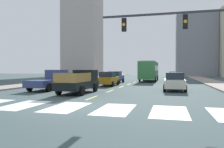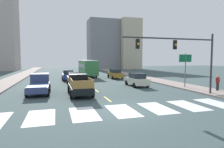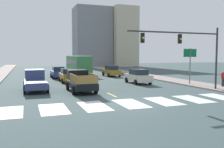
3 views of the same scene
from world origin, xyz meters
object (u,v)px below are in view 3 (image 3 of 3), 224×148
object	(u,v)px
pickup_dark	(35,81)
direction_sign_green	(190,58)
city_bus	(78,63)
sedan_near_left	(111,71)
traffic_signal_gantry	(190,46)
sedan_mid	(138,76)
sedan_near_right	(68,75)
sedan_far	(58,72)
pickup_stakebed	(80,81)
pedestrian_waiting	(223,77)

from	to	relation	value
pickup_dark	direction_sign_green	bearing A→B (deg)	-3.26
city_bus	sedan_near_left	bearing A→B (deg)	-58.31
traffic_signal_gantry	sedan_near_left	bearing A→B (deg)	94.13
pickup_dark	sedan_mid	bearing A→B (deg)	10.43
sedan_mid	city_bus	bearing A→B (deg)	102.53
sedan_mid	direction_sign_green	xyz separation A→B (m)	(4.91, -3.26, 2.17)
city_bus	sedan_near_right	size ratio (longest dim) A/B	2.45
traffic_signal_gantry	sedan_mid	bearing A→B (deg)	101.66
traffic_signal_gantry	direction_sign_green	distance (m)	5.63
traffic_signal_gantry	sedan_far	bearing A→B (deg)	118.76
pickup_stakebed	sedan_near_right	bearing A→B (deg)	89.67
pickup_stakebed	pickup_dark	world-z (taller)	same
city_bus	sedan_mid	bearing A→B (deg)	-78.48
pickup_stakebed	sedan_near_left	size ratio (longest dim) A/B	1.18
sedan_mid	sedan_far	bearing A→B (deg)	128.60
city_bus	sedan_near_left	distance (m)	7.58
pickup_stakebed	sedan_near_left	world-z (taller)	pickup_stakebed
city_bus	sedan_near_right	distance (m)	13.07
city_bus	pedestrian_waiting	distance (m)	25.43
sedan_near_right	city_bus	bearing A→B (deg)	70.66
traffic_signal_gantry	direction_sign_green	bearing A→B (deg)	52.76
city_bus	sedan_near_left	xyz separation A→B (m)	(4.09, -6.29, -1.09)
sedan_far	direction_sign_green	xyz separation A→B (m)	(13.09, -13.39, 2.17)
city_bus	direction_sign_green	xyz separation A→B (m)	(8.73, -19.99, 1.08)
sedan_near_left	traffic_signal_gantry	size ratio (longest dim) A/B	0.47
pickup_dark	pickup_stakebed	bearing A→B (deg)	-25.30
pickup_dark	sedan_mid	size ratio (longest dim) A/B	1.18
sedan_near_left	sedan_far	bearing A→B (deg)	-175.81
pickup_stakebed	sedan_near_right	size ratio (longest dim) A/B	1.18
sedan_near_left	pickup_stakebed	bearing A→B (deg)	-117.66
pickup_dark	sedan_near_left	size ratio (longest dim) A/B	1.18
pickup_dark	city_bus	xyz separation A→B (m)	(8.02, 18.57, 1.03)
sedan_far	sedan_near_left	distance (m)	8.45
sedan_mid	pedestrian_waiting	world-z (taller)	pedestrian_waiting
city_bus	sedan_near_right	xyz separation A→B (m)	(-3.85, -12.44, -1.09)
sedan_far	traffic_signal_gantry	world-z (taller)	traffic_signal_gantry
sedan_near_left	sedan_mid	bearing A→B (deg)	-89.39
pickup_stakebed	sedan_near_right	xyz separation A→B (m)	(0.22, 8.13, -0.08)
pickup_stakebed	sedan_near_left	xyz separation A→B (m)	(8.16, 14.28, -0.08)
traffic_signal_gantry	city_bus	bearing A→B (deg)	102.48
traffic_signal_gantry	sedan_near_right	bearing A→B (deg)	127.76
traffic_signal_gantry	pickup_dark	bearing A→B (deg)	156.62
sedan_far	sedan_mid	bearing A→B (deg)	-53.77
sedan_near_right	direction_sign_green	xyz separation A→B (m)	(12.58, -7.55, 2.17)
sedan_mid	direction_sign_green	size ratio (longest dim) A/B	1.05
pickup_stakebed	direction_sign_green	size ratio (longest dim) A/B	1.24
direction_sign_green	pedestrian_waiting	bearing A→B (deg)	-60.03
city_bus	direction_sign_green	size ratio (longest dim) A/B	2.57
direction_sign_green	pickup_dark	bearing A→B (deg)	175.18
sedan_far	traffic_signal_gantry	bearing A→B (deg)	-63.93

